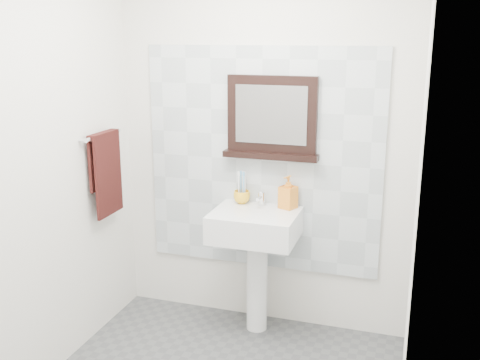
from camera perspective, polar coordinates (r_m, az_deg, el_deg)
name	(u,v)px	position (r m, az deg, el deg)	size (l,w,h in m)	color
back_wall	(263,145)	(3.75, 2.30, 3.53)	(2.00, 0.01, 2.50)	silver
front_wall	(68,278)	(1.82, -17.08, -9.48)	(2.00, 0.01, 2.50)	silver
left_wall	(29,172)	(3.23, -20.66, 0.77)	(0.01, 2.20, 2.50)	silver
right_wall	(416,206)	(2.55, 17.46, -2.52)	(0.01, 2.20, 2.50)	silver
splashback	(262,160)	(3.76, 2.24, 2.00)	(1.60, 0.02, 1.50)	silver
pedestal_sink	(255,238)	(3.69, 1.58, -5.92)	(0.55, 0.44, 0.96)	white
toothbrush_cup	(242,197)	(3.79, 0.18, -1.74)	(0.11, 0.11, 0.09)	yellow
toothbrushes	(242,185)	(3.77, 0.22, -0.56)	(0.05, 0.04, 0.21)	white
soap_dispenser	(288,192)	(3.68, 4.91, -1.24)	(0.10, 0.10, 0.22)	#DF5A1A
framed_mirror	(272,119)	(3.66, 3.25, 6.16)	(0.63, 0.11, 0.54)	black
towel_bar	(103,135)	(3.72, -13.77, 4.44)	(0.07, 0.40, 0.03)	silver
hand_towel	(106,167)	(3.76, -13.49, 1.28)	(0.06, 0.30, 0.55)	black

